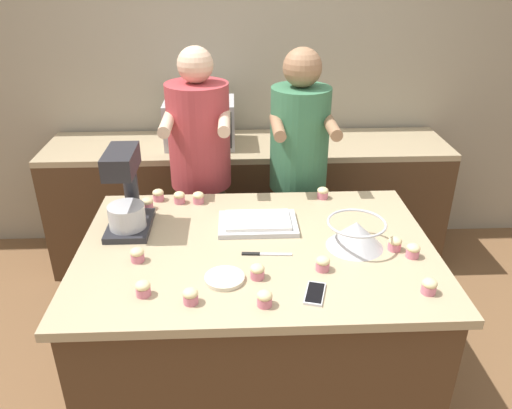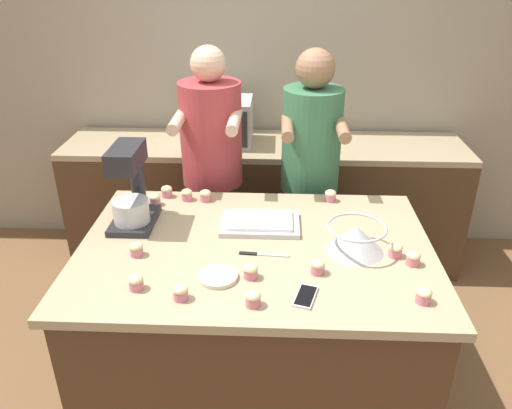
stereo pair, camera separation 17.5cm
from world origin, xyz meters
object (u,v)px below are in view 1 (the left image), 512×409
at_px(cupcake_0, 395,243).
at_px(cupcake_10, 429,286).
at_px(cupcake_5, 191,296).
at_px(cupcake_12, 413,250).
at_px(small_plate, 225,278).
at_px(cupcake_3, 257,271).
at_px(baking_tray, 258,223).
at_px(microwave_oven, 200,123).
at_px(cupcake_13, 137,255).
at_px(mixing_bowl, 356,233).
at_px(cell_phone, 315,293).
at_px(person_left, 202,184).
at_px(cupcake_2, 265,298).
at_px(stand_mixer, 126,195).
at_px(cupcake_8, 323,193).
at_px(knife, 263,254).
at_px(cupcake_6, 323,263).
at_px(person_right, 298,182).
at_px(cupcake_7, 158,195).
at_px(cupcake_11, 147,203).
at_px(cupcake_1, 179,197).
at_px(cupcake_4, 198,197).
at_px(cupcake_9, 143,288).

bearing_deg(cupcake_0, cupcake_10, -82.74).
xyz_separation_m(cupcake_5, cupcake_12, (0.94, 0.28, 0.00)).
height_order(small_plate, cupcake_3, cupcake_3).
distance_m(baking_tray, cupcake_0, 0.64).
relative_size(microwave_oven, cupcake_13, 7.49).
relative_size(mixing_bowl, cell_phone, 1.66).
distance_m(person_left, cupcake_13, 0.94).
bearing_deg(small_plate, cupcake_12, 9.63).
bearing_deg(small_plate, cupcake_2, -47.76).
height_order(cell_phone, cupcake_2, cupcake_2).
height_order(baking_tray, cupcake_0, cupcake_0).
height_order(stand_mixer, cupcake_5, stand_mixer).
bearing_deg(cupcake_8, knife, -122.50).
height_order(person_left, cupcake_6, person_left).
xyz_separation_m(person_right, cupcake_12, (0.38, -0.93, 0.09)).
height_order(cupcake_7, cupcake_11, same).
height_order(cupcake_1, cupcake_7, same).
bearing_deg(cupcake_4, cupcake_13, -112.58).
bearing_deg(cell_phone, small_plate, 162.37).
bearing_deg(small_plate, cupcake_1, 109.06).
relative_size(cell_phone, cupcake_9, 2.52).
xyz_separation_m(person_left, cupcake_8, (0.67, -0.34, 0.09)).
bearing_deg(cupcake_1, cupcake_2, -65.65).
xyz_separation_m(cupcake_12, cupcake_13, (-1.18, 0.02, 0.00)).
distance_m(person_right, stand_mixer, 1.11).
xyz_separation_m(knife, cupcake_2, (-0.02, -0.35, 0.03)).
xyz_separation_m(small_plate, cupcake_4, (-0.14, 0.70, 0.02)).
bearing_deg(small_plate, cupcake_6, 7.87).
height_order(cupcake_0, cupcake_11, same).
height_order(stand_mixer, small_plate, stand_mixer).
height_order(cell_phone, cupcake_4, cupcake_4).
relative_size(person_left, person_right, 1.01).
distance_m(microwave_oven, cupcake_5, 1.79).
xyz_separation_m(person_left, cupcake_10, (0.94, -1.19, 0.09)).
xyz_separation_m(cupcake_5, cupcake_10, (0.91, 0.02, 0.00)).
distance_m(cell_phone, knife, 0.35).
xyz_separation_m(knife, cupcake_13, (-0.54, -0.03, 0.03)).
xyz_separation_m(mixing_bowl, cell_phone, (-0.23, -0.35, -0.06)).
xyz_separation_m(person_left, cupcake_5, (0.03, -1.21, 0.09)).
relative_size(stand_mixer, cupcake_9, 6.39).
bearing_deg(microwave_oven, knife, -76.53).
bearing_deg(stand_mixer, cupcake_3, -36.30).
distance_m(cupcake_3, cupcake_4, 0.75).
xyz_separation_m(knife, cupcake_3, (-0.03, -0.17, 0.03)).
relative_size(microwave_oven, cupcake_4, 7.49).
xyz_separation_m(small_plate, cupcake_3, (0.13, 0.01, 0.02)).
distance_m(cupcake_8, cupcake_11, 0.92).
xyz_separation_m(cell_phone, cupcake_3, (-0.22, 0.12, 0.03)).
relative_size(mixing_bowl, cupcake_0, 4.19).
distance_m(mixing_bowl, cupcake_3, 0.50).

